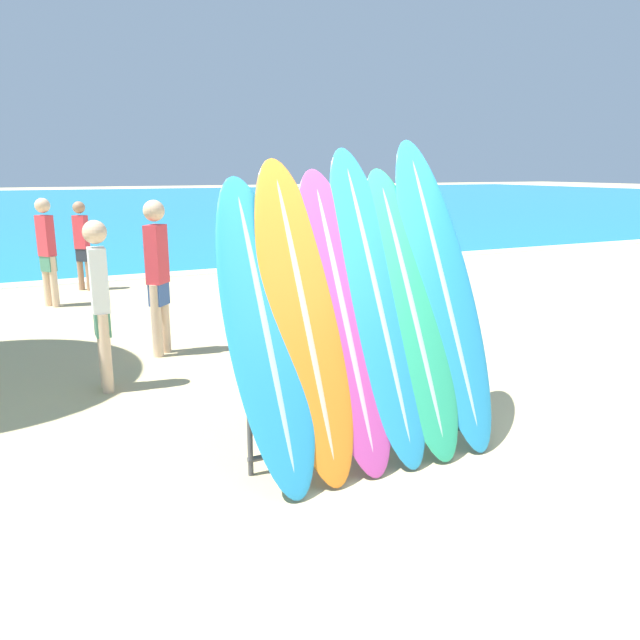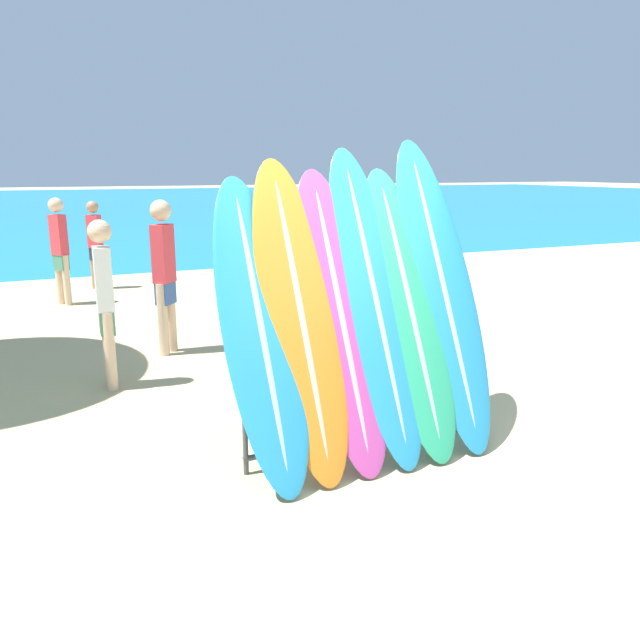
% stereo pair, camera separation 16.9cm
% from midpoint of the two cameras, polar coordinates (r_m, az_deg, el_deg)
% --- Properties ---
extents(ground_plane, '(160.00, 160.00, 0.00)m').
position_cam_midpoint_polar(ground_plane, '(4.81, 10.78, -13.33)').
color(ground_plane, tan).
extents(ocean_water, '(120.00, 60.00, 0.01)m').
position_cam_midpoint_polar(ocean_water, '(42.51, -20.46, 9.91)').
color(ocean_water, teal).
rests_on(ocean_water, ground_plane).
extents(surfboard_rack, '(1.91, 0.04, 0.87)m').
position_cam_midpoint_polar(surfboard_rack, '(4.84, 4.81, -6.87)').
color(surfboard_rack, '#47474C').
rests_on(surfboard_rack, ground_plane).
extents(surfboard_slot_0, '(0.57, 1.27, 2.13)m').
position_cam_midpoint_polar(surfboard_slot_0, '(4.44, -4.44, -0.70)').
color(surfboard_slot_0, teal).
rests_on(surfboard_slot_0, ground_plane).
extents(surfboard_slot_1, '(0.58, 1.24, 2.26)m').
position_cam_midpoint_polar(surfboard_slot_1, '(4.55, -0.83, 0.56)').
color(surfboard_slot_1, orange).
rests_on(surfboard_slot_1, ground_plane).
extents(surfboard_slot_2, '(0.58, 1.17, 2.18)m').
position_cam_midpoint_polar(surfboard_slot_2, '(4.68, 2.88, 0.37)').
color(surfboard_slot_2, '#B23D8E').
rests_on(surfboard_slot_2, ground_plane).
extents(surfboard_slot_3, '(0.55, 1.29, 2.35)m').
position_cam_midpoint_polar(surfboard_slot_3, '(4.84, 5.96, 1.80)').
color(surfboard_slot_3, teal).
rests_on(surfboard_slot_3, ground_plane).
extents(surfboard_slot_4, '(0.58, 1.21, 2.19)m').
position_cam_midpoint_polar(surfboard_slot_4, '(4.96, 9.07, 1.03)').
color(surfboard_slot_4, '#289E70').
rests_on(surfboard_slot_4, ground_plane).
extents(surfboard_slot_5, '(0.58, 1.28, 2.42)m').
position_cam_midpoint_polar(surfboard_slot_5, '(5.18, 12.01, 2.76)').
color(surfboard_slot_5, teal).
rests_on(surfboard_slot_5, ground_plane).
extents(person_near_water, '(0.23, 0.29, 1.69)m').
position_cam_midpoint_polar(person_near_water, '(6.46, -18.36, 1.89)').
color(person_near_water, beige).
rests_on(person_near_water, ground_plane).
extents(person_mid_beach, '(0.28, 0.30, 1.72)m').
position_cam_midpoint_polar(person_mid_beach, '(10.85, -22.29, 6.18)').
color(person_mid_beach, beige).
rests_on(person_mid_beach, ground_plane).
extents(person_far_left, '(0.27, 0.26, 1.60)m').
position_cam_midpoint_polar(person_far_left, '(12.12, -19.48, 6.79)').
color(person_far_left, '#A87A5B').
rests_on(person_far_left, ground_plane).
extents(person_far_right, '(0.30, 0.31, 1.82)m').
position_cam_midpoint_polar(person_far_right, '(7.52, -13.44, 4.35)').
color(person_far_right, beige).
rests_on(person_far_right, ground_plane).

